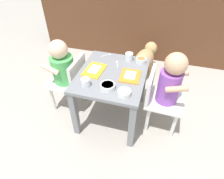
% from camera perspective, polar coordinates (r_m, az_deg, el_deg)
% --- Properties ---
extents(ground_plane, '(7.00, 7.00, 0.00)m').
position_cam_1_polar(ground_plane, '(1.70, -0.00, -7.50)').
color(ground_plane, '#9E998E').
extents(kitchen_cabinet_back, '(2.39, 0.39, 1.03)m').
position_cam_1_polar(kitchen_cabinet_back, '(2.45, 8.49, 22.35)').
color(kitchen_cabinet_back, '#56331E').
rests_on(kitchen_cabinet_back, ground).
extents(dining_table, '(0.50, 0.57, 0.45)m').
position_cam_1_polar(dining_table, '(1.45, -0.00, 2.22)').
color(dining_table, slate).
rests_on(dining_table, ground).
extents(seated_child_left, '(0.29, 0.29, 0.65)m').
position_cam_1_polar(seated_child_left, '(1.58, -14.33, 6.25)').
color(seated_child_left, silver).
rests_on(seated_child_left, ground).
extents(seated_child_right, '(0.29, 0.29, 0.68)m').
position_cam_1_polar(seated_child_right, '(1.39, 16.56, 1.48)').
color(seated_child_right, silver).
rests_on(seated_child_right, ground).
extents(dog, '(0.25, 0.42, 0.33)m').
position_cam_1_polar(dog, '(2.08, 10.08, 9.50)').
color(dog, tan).
rests_on(dog, ground).
extents(food_tray_left, '(0.15, 0.20, 0.02)m').
position_cam_1_polar(food_tray_left, '(1.43, -5.31, 5.98)').
color(food_tray_left, gold).
rests_on(food_tray_left, dining_table).
extents(food_tray_right, '(0.15, 0.18, 0.02)m').
position_cam_1_polar(food_tray_right, '(1.37, 5.56, 4.19)').
color(food_tray_right, orange).
rests_on(food_tray_right, dining_table).
extents(water_cup_left, '(0.06, 0.06, 0.06)m').
position_cam_1_polar(water_cup_left, '(1.55, 5.19, 9.75)').
color(water_cup_left, white).
rests_on(water_cup_left, dining_table).
extents(water_cup_right, '(0.06, 0.06, 0.06)m').
position_cam_1_polar(water_cup_right, '(1.28, -7.98, 2.07)').
color(water_cup_right, white).
rests_on(water_cup_right, dining_table).
extents(cereal_bowl_left_side, '(0.08, 0.08, 0.04)m').
position_cam_1_polar(cereal_bowl_left_side, '(1.20, 3.74, -0.95)').
color(cereal_bowl_left_side, white).
rests_on(cereal_bowl_left_side, dining_table).
extents(veggie_bowl_far, '(0.10, 0.10, 0.04)m').
position_cam_1_polar(veggie_bowl_far, '(1.25, -1.35, 1.00)').
color(veggie_bowl_far, white).
rests_on(veggie_bowl_far, dining_table).
extents(veggie_bowl_near, '(0.08, 0.08, 0.04)m').
position_cam_1_polar(veggie_bowl_near, '(1.53, 8.79, 8.74)').
color(veggie_bowl_near, white).
rests_on(veggie_bowl_near, dining_table).
extents(spoon_by_left_tray, '(0.05, 0.10, 0.01)m').
position_cam_1_polar(spoon_by_left_tray, '(1.51, 1.55, 7.90)').
color(spoon_by_left_tray, silver).
rests_on(spoon_by_left_tray, dining_table).
extents(spoon_by_right_tray, '(0.08, 0.08, 0.01)m').
position_cam_1_polar(spoon_by_right_tray, '(1.62, -1.48, 10.38)').
color(spoon_by_right_tray, silver).
rests_on(spoon_by_right_tray, dining_table).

